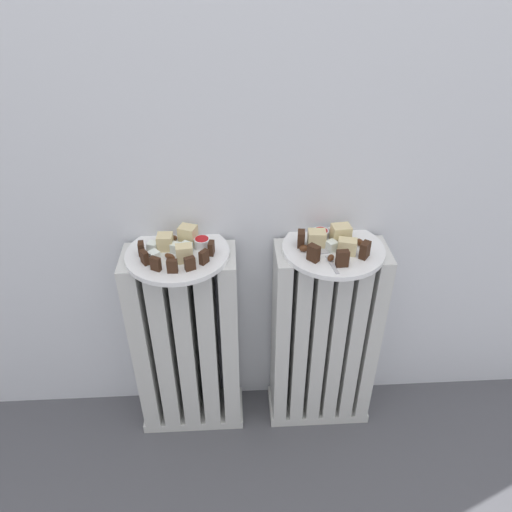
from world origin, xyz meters
TOP-DOWN VIEW (x-y plane):
  - ground_plane at (0.00, 0.00)m, footprint 6.00×6.00m
  - radiator_left at (-0.19, 0.28)m, footprint 0.30×0.14m
  - radiator_right at (0.19, 0.28)m, footprint 0.30×0.14m
  - plate_left at (-0.19, 0.28)m, footprint 0.26×0.26m
  - plate_right at (0.19, 0.28)m, footprint 0.26×0.26m
  - dark_cake_slice_left_0 at (-0.28, 0.27)m, footprint 0.01×0.03m
  - dark_cake_slice_left_1 at (-0.27, 0.23)m, footprint 0.02×0.03m
  - dark_cake_slice_left_2 at (-0.24, 0.21)m, footprint 0.03×0.02m
  - dark_cake_slice_left_3 at (-0.20, 0.19)m, footprint 0.02×0.01m
  - dark_cake_slice_left_4 at (-0.16, 0.20)m, footprint 0.03×0.02m
  - dark_cake_slice_left_5 at (-0.13, 0.23)m, footprint 0.02×0.03m
  - dark_cake_slice_left_6 at (-0.11, 0.27)m, footprint 0.02×0.03m
  - marble_cake_slice_left_0 at (-0.17, 0.24)m, footprint 0.04×0.03m
  - marble_cake_slice_left_1 at (-0.22, 0.30)m, footprint 0.04×0.04m
  - marble_cake_slice_left_2 at (-0.17, 0.32)m, footprint 0.05×0.05m
  - turkish_delight_left_0 at (-0.20, 0.28)m, footprint 0.03×0.03m
  - turkish_delight_left_1 at (-0.17, 0.28)m, footprint 0.03×0.03m
  - turkish_delight_left_2 at (-0.25, 0.29)m, footprint 0.03×0.03m
  - turkish_delight_left_3 at (-0.25, 0.25)m, footprint 0.03×0.03m
  - medjool_date_left_0 at (-0.21, 0.25)m, footprint 0.03×0.03m
  - medjool_date_left_1 at (-0.21, 0.33)m, footprint 0.03×0.04m
  - jam_bowl_left at (-0.13, 0.30)m, footprint 0.04×0.04m
  - dark_cake_slice_right_0 at (0.11, 0.29)m, footprint 0.02×0.03m
  - dark_cake_slice_right_1 at (0.13, 0.22)m, footprint 0.03×0.03m
  - dark_cake_slice_right_2 at (0.20, 0.20)m, footprint 0.03×0.02m
  - dark_cake_slice_right_3 at (0.26, 0.23)m, footprint 0.03×0.03m
  - marble_cake_slice_right_0 at (0.21, 0.30)m, footprint 0.05×0.04m
  - marble_cake_slice_right_1 at (0.15, 0.29)m, footprint 0.05×0.04m
  - marble_cake_slice_right_2 at (0.22, 0.25)m, footprint 0.05×0.04m
  - turkish_delight_right_0 at (0.19, 0.27)m, footprint 0.03×0.03m
  - turkish_delight_right_1 at (0.20, 0.33)m, footprint 0.03×0.03m
  - medjool_date_right_0 at (0.26, 0.28)m, footprint 0.03×0.03m
  - medjool_date_right_1 at (0.18, 0.22)m, footprint 0.02×0.03m
  - medjool_date_right_2 at (0.12, 0.27)m, footprint 0.02×0.02m
  - medjool_date_right_3 at (0.24, 0.33)m, footprint 0.02×0.03m
  - jam_bowl_right at (0.17, 0.33)m, footprint 0.04×0.04m
  - fork at (0.17, 0.23)m, footprint 0.03×0.11m

SIDE VIEW (x-z plane):
  - ground_plane at x=0.00m, z-range 0.00..0.00m
  - radiator_right at x=0.19m, z-range 0.00..0.60m
  - radiator_left at x=-0.19m, z-range 0.00..0.60m
  - plate_left at x=-0.19m, z-range 0.60..0.61m
  - plate_right at x=0.19m, z-range 0.60..0.61m
  - fork at x=0.17m, z-range 0.61..0.62m
  - medjool_date_left_0 at x=-0.21m, z-range 0.61..0.63m
  - medjool_date_right_1 at x=0.18m, z-range 0.61..0.63m
  - medjool_date_left_1 at x=-0.21m, z-range 0.61..0.63m
  - medjool_date_right_2 at x=0.12m, z-range 0.61..0.63m
  - medjool_date_right_3 at x=0.24m, z-range 0.61..0.63m
  - medjool_date_right_0 at x=0.26m, z-range 0.61..0.63m
  - turkish_delight_right_1 at x=0.20m, z-range 0.61..0.64m
  - turkish_delight_left_0 at x=-0.20m, z-range 0.61..0.64m
  - turkish_delight_left_3 at x=-0.25m, z-range 0.61..0.64m
  - turkish_delight_left_2 at x=-0.25m, z-range 0.61..0.64m
  - jam_bowl_right at x=0.17m, z-range 0.61..0.64m
  - turkish_delight_right_0 at x=0.19m, z-range 0.61..0.64m
  - turkish_delight_left_1 at x=-0.17m, z-range 0.61..0.64m
  - jam_bowl_left at x=-0.13m, z-range 0.61..0.64m
  - dark_cake_slice_left_0 at x=-0.28m, z-range 0.61..0.65m
  - dark_cake_slice_left_1 at x=-0.27m, z-range 0.61..0.65m
  - dark_cake_slice_left_2 at x=-0.24m, z-range 0.61..0.65m
  - dark_cake_slice_left_3 at x=-0.20m, z-range 0.61..0.65m
  - dark_cake_slice_left_4 at x=-0.16m, z-range 0.61..0.65m
  - dark_cake_slice_left_5 at x=-0.13m, z-range 0.61..0.65m
  - dark_cake_slice_left_6 at x=-0.11m, z-range 0.61..0.65m
  - marble_cake_slice_right_2 at x=0.22m, z-range 0.61..0.65m
  - marble_cake_slice_left_1 at x=-0.22m, z-range 0.61..0.65m
  - dark_cake_slice_right_0 at x=0.11m, z-range 0.61..0.65m
  - dark_cake_slice_right_1 at x=0.13m, z-range 0.61..0.65m
  - dark_cake_slice_right_2 at x=0.20m, z-range 0.61..0.65m
  - dark_cake_slice_right_3 at x=0.26m, z-range 0.61..0.65m
  - marble_cake_slice_right_1 at x=0.15m, z-range 0.61..0.65m
  - marble_cake_slice_left_0 at x=-0.17m, z-range 0.61..0.65m
  - marble_cake_slice_left_2 at x=-0.17m, z-range 0.61..0.66m
  - marble_cake_slice_right_0 at x=0.21m, z-range 0.61..0.66m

